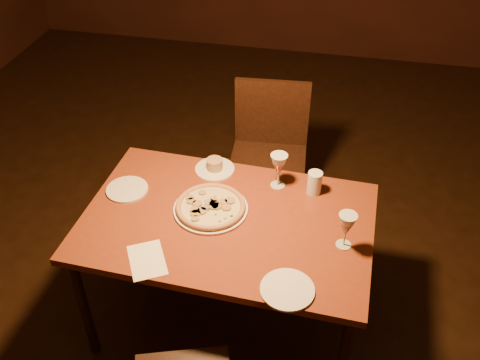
# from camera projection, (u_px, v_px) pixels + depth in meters

# --- Properties ---
(floor) EXTENTS (7.00, 7.00, 0.00)m
(floor) POSITION_uv_depth(u_px,v_px,m) (265.00, 352.00, 2.68)
(floor) COLOR black
(floor) RESTS_ON ground
(dining_table) EXTENTS (1.34, 0.89, 0.70)m
(dining_table) POSITION_uv_depth(u_px,v_px,m) (227.00, 229.00, 2.46)
(dining_table) COLOR brown
(dining_table) RESTS_ON floor
(chair_far) EXTENTS (0.47, 0.47, 0.91)m
(chair_far) POSITION_uv_depth(u_px,v_px,m) (269.00, 151.00, 3.16)
(chair_far) COLOR black
(chair_far) RESTS_ON floor
(pizza_plate) EXTENTS (0.34, 0.34, 0.04)m
(pizza_plate) POSITION_uv_depth(u_px,v_px,m) (211.00, 207.00, 2.46)
(pizza_plate) COLOR silver
(pizza_plate) RESTS_ON dining_table
(ramekin_saucer) EXTENTS (0.20, 0.20, 0.06)m
(ramekin_saucer) POSITION_uv_depth(u_px,v_px,m) (215.00, 167.00, 2.70)
(ramekin_saucer) COLOR silver
(ramekin_saucer) RESTS_ON dining_table
(wine_glass_far) EXTENTS (0.08, 0.08, 0.18)m
(wine_glass_far) POSITION_uv_depth(u_px,v_px,m) (278.00, 171.00, 2.55)
(wine_glass_far) COLOR #A84A46
(wine_glass_far) RESTS_ON dining_table
(wine_glass_right) EXTENTS (0.08, 0.08, 0.17)m
(wine_glass_right) POSITION_uv_depth(u_px,v_px,m) (346.00, 230.00, 2.24)
(wine_glass_right) COLOR #A84A46
(wine_glass_right) RESTS_ON dining_table
(water_tumbler) EXTENTS (0.07, 0.07, 0.12)m
(water_tumbler) POSITION_uv_depth(u_px,v_px,m) (315.00, 183.00, 2.54)
(water_tumbler) COLOR silver
(water_tumbler) RESTS_ON dining_table
(side_plate_left) EXTENTS (0.20, 0.20, 0.01)m
(side_plate_left) POSITION_uv_depth(u_px,v_px,m) (127.00, 189.00, 2.58)
(side_plate_left) COLOR silver
(side_plate_left) RESTS_ON dining_table
(side_plate_near) EXTENTS (0.22, 0.22, 0.01)m
(side_plate_near) POSITION_uv_depth(u_px,v_px,m) (287.00, 290.00, 2.10)
(side_plate_near) COLOR silver
(side_plate_near) RESTS_ON dining_table
(menu_card) EXTENTS (0.23, 0.25, 0.00)m
(menu_card) POSITION_uv_depth(u_px,v_px,m) (147.00, 260.00, 2.22)
(menu_card) COLOR white
(menu_card) RESTS_ON dining_table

